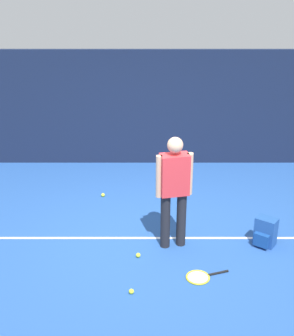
{
  "coord_description": "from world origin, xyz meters",
  "views": [
    {
      "loc": [
        -0.01,
        -6.31,
        3.95
      ],
      "look_at": [
        0.0,
        0.4,
        1.0
      ],
      "focal_mm": 51.91,
      "sensor_mm": 36.0,
      "label": 1
    }
  ],
  "objects_px": {
    "tennis_ball_by_fence": "(131,291)",
    "tennis_racket": "(199,277)",
    "tennis_player": "(173,186)",
    "tennis_ball_far_left": "(102,195)",
    "backpack": "(264,232)",
    "tennis_ball_near_player": "(179,211)",
    "tennis_ball_mid_court": "(138,255)"
  },
  "relations": [
    {
      "from": "tennis_ball_far_left",
      "to": "backpack",
      "type": "bearing_deg",
      "value": -31.8
    },
    {
      "from": "tennis_racket",
      "to": "tennis_ball_by_fence",
      "type": "relative_size",
      "value": 9.65
    },
    {
      "from": "backpack",
      "to": "tennis_player",
      "type": "bearing_deg",
      "value": -144.21
    },
    {
      "from": "tennis_racket",
      "to": "tennis_ball_near_player",
      "type": "distance_m",
      "value": 1.78
    },
    {
      "from": "tennis_racket",
      "to": "tennis_ball_mid_court",
      "type": "height_order",
      "value": "tennis_ball_mid_court"
    },
    {
      "from": "backpack",
      "to": "tennis_ball_near_player",
      "type": "bearing_deg",
      "value": 176.66
    },
    {
      "from": "tennis_ball_near_player",
      "to": "tennis_ball_far_left",
      "type": "distance_m",
      "value": 1.46
    },
    {
      "from": "tennis_player",
      "to": "tennis_ball_far_left",
      "type": "xyz_separation_m",
      "value": [
        -1.17,
        1.57,
        -0.93
      ]
    },
    {
      "from": "tennis_ball_mid_court",
      "to": "tennis_ball_near_player",
      "type": "bearing_deg",
      "value": 62.65
    },
    {
      "from": "backpack",
      "to": "tennis_ball_mid_court",
      "type": "xyz_separation_m",
      "value": [
        -1.87,
        -0.33,
        -0.18
      ]
    },
    {
      "from": "tennis_player",
      "to": "tennis_racket",
      "type": "height_order",
      "value": "tennis_player"
    },
    {
      "from": "tennis_ball_near_player",
      "to": "tennis_ball_far_left",
      "type": "bearing_deg",
      "value": 155.53
    },
    {
      "from": "tennis_racket",
      "to": "tennis_ball_far_left",
      "type": "height_order",
      "value": "tennis_ball_far_left"
    },
    {
      "from": "backpack",
      "to": "tennis_ball_far_left",
      "type": "height_order",
      "value": "backpack"
    },
    {
      "from": "backpack",
      "to": "tennis_ball_by_fence",
      "type": "bearing_deg",
      "value": -114.16
    },
    {
      "from": "tennis_ball_near_player",
      "to": "tennis_ball_by_fence",
      "type": "height_order",
      "value": "same"
    },
    {
      "from": "tennis_ball_far_left",
      "to": "tennis_ball_mid_court",
      "type": "bearing_deg",
      "value": -70.81
    },
    {
      "from": "tennis_player",
      "to": "tennis_ball_by_fence",
      "type": "xyz_separation_m",
      "value": [
        -0.58,
        -1.13,
        -0.93
      ]
    },
    {
      "from": "tennis_player",
      "to": "tennis_ball_mid_court",
      "type": "distance_m",
      "value": 1.11
    },
    {
      "from": "tennis_player",
      "to": "tennis_ball_far_left",
      "type": "distance_m",
      "value": 2.17
    },
    {
      "from": "tennis_player",
      "to": "tennis_ball_by_fence",
      "type": "bearing_deg",
      "value": -129.6
    },
    {
      "from": "backpack",
      "to": "tennis_ball_far_left",
      "type": "relative_size",
      "value": 6.67
    },
    {
      "from": "tennis_player",
      "to": "tennis_ball_by_fence",
      "type": "distance_m",
      "value": 1.58
    },
    {
      "from": "tennis_racket",
      "to": "tennis_ball_far_left",
      "type": "distance_m",
      "value": 2.8
    },
    {
      "from": "tennis_player",
      "to": "backpack",
      "type": "xyz_separation_m",
      "value": [
        1.36,
        0.01,
        -0.76
      ]
    },
    {
      "from": "tennis_player",
      "to": "tennis_ball_far_left",
      "type": "relative_size",
      "value": 25.76
    },
    {
      "from": "tennis_ball_mid_court",
      "to": "tennis_player",
      "type": "bearing_deg",
      "value": 32.07
    },
    {
      "from": "tennis_racket",
      "to": "tennis_ball_far_left",
      "type": "relative_size",
      "value": 9.65
    },
    {
      "from": "tennis_racket",
      "to": "tennis_ball_mid_court",
      "type": "distance_m",
      "value": 0.96
    },
    {
      "from": "tennis_ball_by_fence",
      "to": "tennis_racket",
      "type": "bearing_deg",
      "value": 20.07
    },
    {
      "from": "tennis_ball_by_fence",
      "to": "tennis_ball_mid_court",
      "type": "height_order",
      "value": "same"
    },
    {
      "from": "backpack",
      "to": "tennis_racket",
      "type": "bearing_deg",
      "value": -106.58
    }
  ]
}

